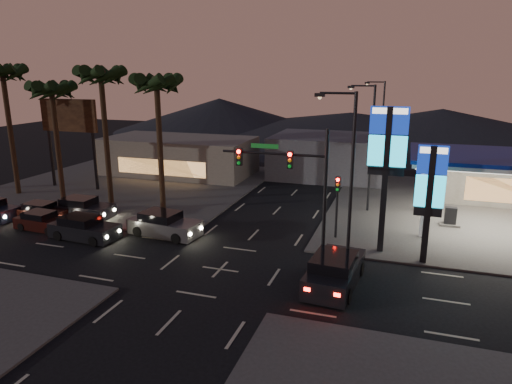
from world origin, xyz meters
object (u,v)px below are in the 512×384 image
(car_lane_a_front, at_px, (84,228))
(car_lane_a_mid, at_px, (42,221))
(traffic_signal_mast, at_px, (294,177))
(car_lane_b_front, at_px, (164,225))
(pylon_sign_short, at_px, (430,187))
(suv_station, at_px, (335,271))
(pylon_sign_tall, at_px, (387,151))
(car_lane_b_rear, at_px, (42,212))
(car_lane_b_mid, at_px, (82,208))
(gas_station, at_px, (505,161))

(car_lane_a_front, relative_size, car_lane_a_mid, 1.20)
(traffic_signal_mast, relative_size, car_lane_a_mid, 1.96)
(car_lane_b_front, bearing_deg, pylon_sign_short, 1.69)
(suv_station, bearing_deg, pylon_sign_tall, 69.99)
(pylon_sign_tall, xyz_separation_m, car_lane_b_rear, (-24.82, -1.36, -5.77))
(traffic_signal_mast, relative_size, car_lane_b_mid, 1.64)
(car_lane_a_mid, distance_m, suv_station, 21.31)
(pylon_sign_tall, xyz_separation_m, pylon_sign_short, (2.50, -1.00, -1.74))
(car_lane_a_mid, distance_m, car_lane_b_mid, 3.34)
(pylon_sign_short, distance_m, car_lane_b_front, 17.27)
(pylon_sign_short, relative_size, car_lane_b_mid, 1.44)
(traffic_signal_mast, bearing_deg, car_lane_a_front, -179.08)
(traffic_signal_mast, height_order, car_lane_a_front, traffic_signal_mast)
(pylon_sign_short, bearing_deg, car_lane_b_rear, -179.25)
(car_lane_b_mid, height_order, suv_station, suv_station)
(suv_station, bearing_deg, gas_station, 51.64)
(car_lane_b_front, height_order, suv_station, suv_station)
(pylon_sign_tall, bearing_deg, car_lane_b_mid, 179.82)
(car_lane_b_mid, bearing_deg, suv_station, -15.37)
(gas_station, xyz_separation_m, car_lane_b_mid, (-29.81, -6.43, -4.35))
(car_lane_a_mid, bearing_deg, pylon_sign_tall, 7.75)
(car_lane_a_front, xyz_separation_m, car_lane_b_front, (4.82, 2.25, 0.04))
(car_lane_a_mid, xyz_separation_m, suv_station, (21.17, -2.36, 0.22))
(gas_station, distance_m, suv_station, 15.90)
(gas_station, distance_m, car_lane_b_mid, 30.81)
(car_lane_b_mid, xyz_separation_m, car_lane_b_rear, (-2.51, -1.43, -0.11))
(gas_station, distance_m, car_lane_b_front, 23.64)
(car_lane_b_mid, bearing_deg, pylon_sign_short, -2.47)
(car_lane_b_rear, bearing_deg, car_lane_a_mid, -47.60)
(car_lane_b_mid, bearing_deg, pylon_sign_tall, -0.18)
(pylon_sign_tall, bearing_deg, car_lane_a_front, -168.93)
(gas_station, bearing_deg, traffic_signal_mast, -140.72)
(gas_station, xyz_separation_m, pylon_sign_tall, (-7.50, -6.50, 1.31))
(car_lane_a_front, distance_m, car_lane_b_front, 5.32)
(car_lane_a_mid, bearing_deg, car_lane_b_front, 10.60)
(car_lane_b_mid, relative_size, car_lane_b_rear, 1.17)
(traffic_signal_mast, xyz_separation_m, car_lane_a_mid, (-18.44, 0.36, -4.62))
(pylon_sign_tall, xyz_separation_m, suv_station, (-2.01, -5.51, -5.56))
(pylon_sign_short, distance_m, car_lane_b_rear, 27.62)
(pylon_sign_tall, height_order, car_lane_b_mid, pylon_sign_tall)
(car_lane_a_mid, xyz_separation_m, car_lane_b_front, (8.86, 1.66, 0.16))
(gas_station, bearing_deg, car_lane_b_mid, -167.83)
(gas_station, height_order, car_lane_b_mid, gas_station)
(car_lane_b_front, relative_size, suv_station, 0.95)
(pylon_sign_short, height_order, car_lane_a_mid, pylon_sign_short)
(gas_station, distance_m, traffic_signal_mast, 15.82)
(suv_station, bearing_deg, traffic_signal_mast, 143.83)
(car_lane_b_front, bearing_deg, gas_station, 20.12)
(gas_station, height_order, suv_station, gas_station)
(traffic_signal_mast, height_order, car_lane_a_mid, traffic_signal_mast)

